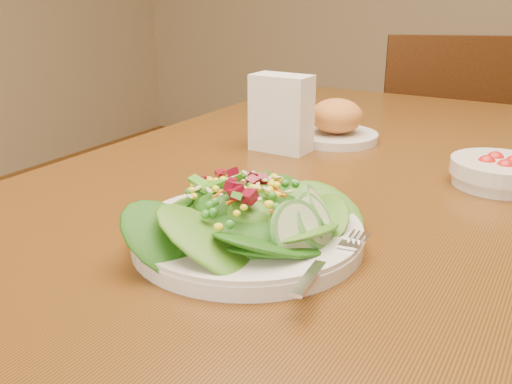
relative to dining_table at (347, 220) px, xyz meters
The scene contains 6 objects.
dining_table is the anchor object (origin of this frame).
chair_far 1.08m from the dining_table, 94.94° to the left, with size 0.54×0.55×0.90m.
salad_plate 0.38m from the dining_table, 87.32° to the right, with size 0.28×0.28×0.08m.
bread_plate 0.21m from the dining_table, 121.61° to the left, with size 0.17×0.17×0.08m.
tomato_bowl 0.26m from the dining_table, ahead, with size 0.15×0.15×0.05m.
napkin_holder 0.23m from the dining_table, behind, with size 0.11×0.06×0.14m.
Camera 1 is at (0.33, -0.89, 1.04)m, focal length 40.00 mm.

